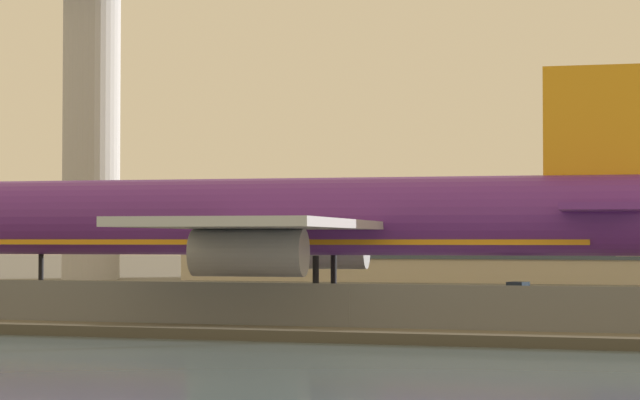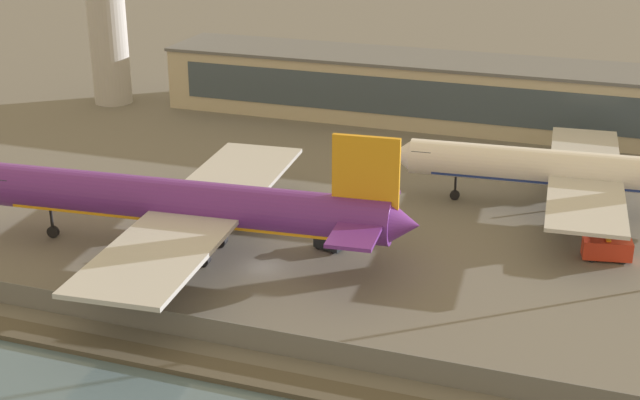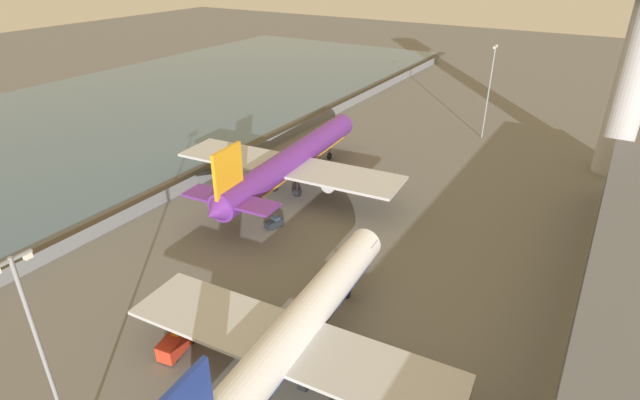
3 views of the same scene
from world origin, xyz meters
TOP-DOWN VIEW (x-y plane):
  - ground_plane at (0.00, 0.00)m, footprint 500.00×500.00m
  - shoreline_seawall at (0.00, -20.50)m, footprint 320.00×3.00m
  - perimeter_fence at (0.00, -16.00)m, footprint 280.00×0.10m
  - cargo_jet_purple at (-8.98, 0.68)m, footprint 52.38×45.12m
  - passenger_jet_white at (29.69, 27.41)m, footprint 44.57×38.04m
  - baggage_tug at (5.15, 6.66)m, footprint 3.52×2.41m
  - ops_van at (34.70, 14.13)m, footprint 5.49×2.99m
  - terminal_building at (9.11, 60.18)m, footprint 98.12×14.76m

SIDE VIEW (x-z plane):
  - ground_plane at x=0.00m, z-range 0.00..0.00m
  - shoreline_seawall at x=0.00m, z-range 0.00..0.50m
  - baggage_tug at x=5.15m, z-range -0.09..1.71m
  - perimeter_fence at x=0.00m, z-range 0.00..2.40m
  - ops_van at x=34.70m, z-range 0.04..2.52m
  - terminal_building at x=9.11m, z-range 0.01..10.45m
  - passenger_jet_white at x=29.69m, z-range -1.62..12.09m
  - cargo_jet_purple at x=-8.98m, z-range -1.80..13.40m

